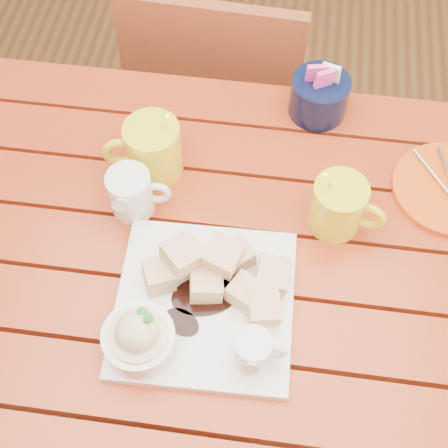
# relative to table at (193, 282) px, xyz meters

# --- Properties ---
(ground) EXTENTS (5.00, 5.00, 0.00)m
(ground) POSITION_rel_table_xyz_m (0.00, -0.00, -0.64)
(ground) COLOR #543018
(ground) RESTS_ON ground
(table) EXTENTS (1.20, 0.79, 0.75)m
(table) POSITION_rel_table_xyz_m (0.00, 0.00, 0.00)
(table) COLOR maroon
(table) RESTS_ON ground
(dessert_plate) EXTENTS (0.28, 0.28, 0.11)m
(dessert_plate) POSITION_rel_table_xyz_m (0.02, -0.11, 0.14)
(dessert_plate) COLOR white
(dessert_plate) RESTS_ON table
(coffee_mug_left) EXTENTS (0.14, 0.10, 0.16)m
(coffee_mug_left) POSITION_rel_table_xyz_m (-0.09, 0.16, 0.16)
(coffee_mug_left) COLOR yellow
(coffee_mug_left) RESTS_ON table
(coffee_mug_right) EXTENTS (0.13, 0.09, 0.15)m
(coffee_mug_right) POSITION_rel_table_xyz_m (0.24, 0.09, 0.16)
(coffee_mug_right) COLOR yellow
(coffee_mug_right) RESTS_ON table
(cream_pitcher) EXTENTS (0.11, 0.09, 0.09)m
(cream_pitcher) POSITION_rel_table_xyz_m (-0.11, 0.08, 0.15)
(cream_pitcher) COLOR white
(cream_pitcher) RESTS_ON table
(sugar_caddy) EXTENTS (0.11, 0.11, 0.12)m
(sugar_caddy) POSITION_rel_table_xyz_m (0.19, 0.34, 0.15)
(sugar_caddy) COLOR black
(sugar_caddy) RESTS_ON table
(chair_far) EXTENTS (0.42, 0.42, 0.84)m
(chair_far) POSITION_rel_table_xyz_m (-0.03, 0.60, -0.17)
(chair_far) COLOR brown
(chair_far) RESTS_ON ground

